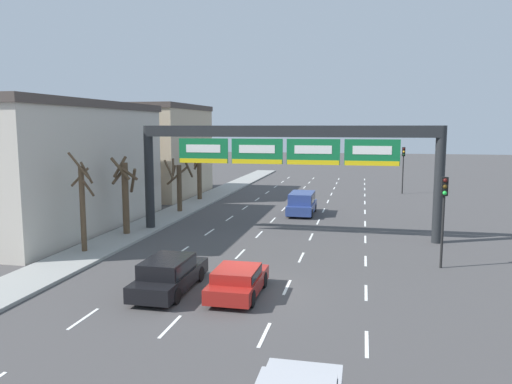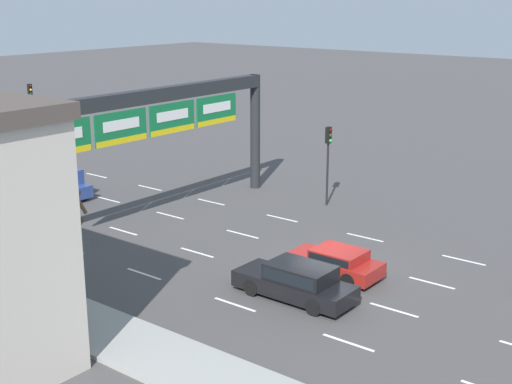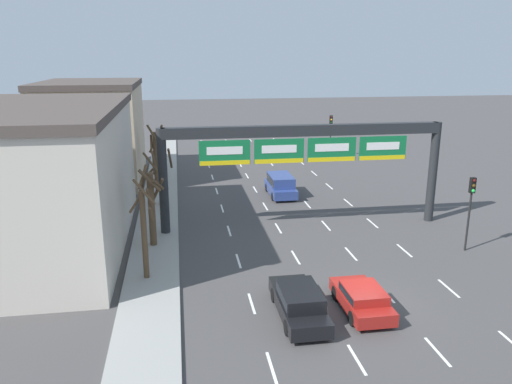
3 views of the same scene
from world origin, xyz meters
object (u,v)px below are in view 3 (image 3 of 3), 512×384
traffic_light_near_gantry (471,199)px  tree_bare_furthest (144,229)px  car_red (362,298)px  car_black (299,301)px  traffic_light_mid_block (331,128)px  suv_blue (281,184)px  tree_bare_closest (151,203)px  tree_bare_second (160,174)px  tree_bare_third (156,152)px  sign_gantry (305,149)px

traffic_light_near_gantry → tree_bare_furthest: 18.42m
car_red → tree_bare_furthest: bearing=153.7°
car_black → traffic_light_mid_block: traffic_light_mid_block is taller
car_red → tree_bare_furthest: (-9.72, 4.81, 2.15)m
suv_blue → tree_bare_closest: 14.09m
car_red → tree_bare_furthest: size_ratio=0.74×
suv_blue → traffic_light_near_gantry: bearing=-57.9°
traffic_light_near_gantry → tree_bare_closest: 18.57m
suv_blue → tree_bare_second: size_ratio=1.04×
suv_blue → tree_bare_third: tree_bare_third is taller
tree_bare_furthest → traffic_light_near_gantry: bearing=3.5°
suv_blue → traffic_light_mid_block: (8.57, 14.20, 2.41)m
car_black → traffic_light_mid_block: bearing=70.7°
car_black → traffic_light_near_gantry: traffic_light_near_gantry is taller
sign_gantry → tree_bare_closest: sign_gantry is taller
suv_blue → tree_bare_second: 9.82m
tree_bare_closest → tree_bare_third: 15.23m
tree_bare_closest → tree_bare_furthest: (-0.14, -4.59, 0.03)m
tree_bare_closest → tree_bare_furthest: 4.59m
tree_bare_closest → tree_bare_second: 8.54m
suv_blue → traffic_light_mid_block: traffic_light_mid_block is taller
traffic_light_mid_block → tree_bare_closest: size_ratio=0.98×
suv_blue → tree_bare_third: size_ratio=0.88×
car_black → tree_bare_furthest: tree_bare_furthest is taller
traffic_light_mid_block → tree_bare_third: bearing=-154.6°
traffic_light_mid_block → tree_bare_furthest: tree_bare_furthest is taller
suv_blue → tree_bare_second: (-9.61, -1.38, 1.50)m
tree_bare_furthest → tree_bare_third: bearing=90.3°
traffic_light_mid_block → tree_bare_closest: tree_bare_closest is taller
sign_gantry → tree_bare_closest: (-9.73, -2.06, -2.54)m
sign_gantry → car_black: size_ratio=3.84×
traffic_light_near_gantry → tree_bare_second: size_ratio=1.00×
traffic_light_near_gantry → tree_bare_closest: (-18.24, 3.45, -0.41)m
tree_bare_third → tree_bare_closest: bearing=-89.0°
sign_gantry → tree_bare_second: sign_gantry is taller
tree_bare_second → tree_bare_furthest: (-0.38, -13.12, 0.34)m
traffic_light_near_gantry → car_red: bearing=-145.5°
tree_bare_second → car_red: bearing=-62.5°
car_red → tree_bare_second: size_ratio=0.90×
tree_bare_closest → tree_bare_furthest: tree_bare_furthest is taller
car_red → tree_bare_third: bearing=111.8°
traffic_light_near_gantry → tree_bare_third: size_ratio=0.85×
traffic_light_mid_block → tree_bare_third: tree_bare_third is taller
car_red → sign_gantry: bearing=89.2°
suv_blue → tree_bare_closest: tree_bare_closest is taller
suv_blue → tree_bare_furthest: (-9.99, -14.50, 1.84)m
tree_bare_second → tree_bare_third: tree_bare_third is taller
tree_bare_furthest → suv_blue: bearing=55.4°
tree_bare_second → traffic_light_mid_block: bearing=40.6°
car_red → tree_bare_furthest: 11.06m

